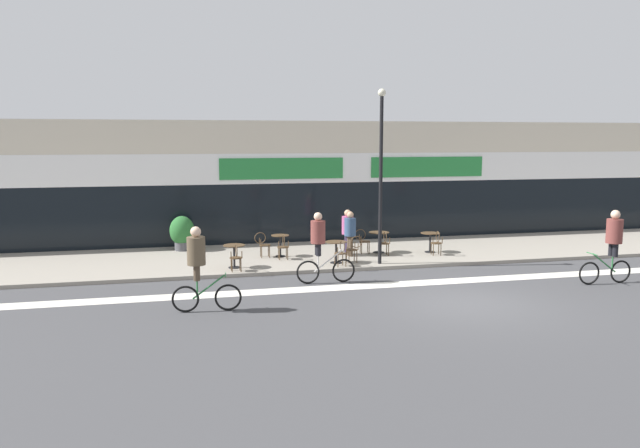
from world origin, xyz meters
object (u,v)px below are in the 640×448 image
Objects in this scene: pedestrian_far_end at (348,228)px; cafe_chair_1_near at (283,245)px; cafe_chair_3_side at (363,239)px; cafe_chair_2_side at (354,247)px; planter_pot at (182,232)px; cyclist_0 at (612,240)px; bistro_table_3 at (379,238)px; bistro_table_4 at (430,238)px; bistro_table_1 at (280,241)px; lamp_post at (381,165)px; pedestrian_near_end at (350,230)px; cafe_chair_2_near at (341,251)px; cyclist_2 at (199,262)px; cyclist_1 at (320,243)px; cafe_chair_0_near at (236,256)px; cafe_chair_3_near at (384,242)px; cafe_chair_4_near at (437,241)px; bistro_table_2 at (336,248)px; bistro_table_0 at (234,251)px; cafe_chair_1_side at (263,243)px.

cafe_chair_1_near is at bearing 0.57° from pedestrian_far_end.
cafe_chair_2_side is at bearing -110.65° from cafe_chair_3_side.
planter_pot is 14.76m from cyclist_0.
bistro_table_4 is at bearing -11.64° from bistro_table_3.
bistro_table_1 is 4.60m from lamp_post.
pedestrian_near_end reaches higher than cafe_chair_3_side.
cyclist_2 is (-4.77, -3.96, 0.64)m from cafe_chair_2_near.
cyclist_0 is 8.70m from cyclist_1.
cafe_chair_1_near is 4.34m from planter_pot.
cyclist_2 is at bearing 1.98° from cyclist_0.
bistro_table_1 is 1.06× the size of bistro_table_4.
cafe_chair_0_near is 0.69× the size of planter_pot.
cafe_chair_2_near is 2.06m from cyclist_1.
lamp_post is at bearing -33.98° from bistro_table_1.
cafe_chair_3_near reaches higher than bistro_table_4.
cafe_chair_4_near is (1.86, -0.38, 0.00)m from cafe_chair_3_near.
pedestrian_near_end is (-1.22, -0.39, 0.40)m from bistro_table_3.
bistro_table_2 is at bearing -143.51° from bistro_table_3.
planter_pot is (-3.38, 2.71, 0.17)m from cafe_chair_1_near.
cyclist_1 is at bearing 140.45° from cafe_chair_3_near.
lamp_post is at bearing -89.05° from cafe_chair_2_near.
pedestrian_near_end is at bearing 80.47° from pedestrian_far_end.
cyclist_1 is at bearing 36.83° from cyclist_2.
bistro_table_3 is at bearing 15.28° from bistro_table_0.
pedestrian_near_end is (4.26, 1.74, 0.44)m from cafe_chair_0_near.
cafe_chair_1_side is at bearing -28.58° from cafe_chair_0_near.
cafe_chair_1_near is 0.16× the size of lamp_post.
bistro_table_2 is at bearing -0.21° from bistro_table_0.
cyclist_2 reaches higher than pedestrian_near_end.
planter_pot is at bearing 19.45° from cafe_chair_0_near.
planter_pot reaches higher than bistro_table_1.
bistro_table_0 is at bearing -126.24° from cafe_chair_1_side.
lamp_post is at bearing 118.77° from cafe_chair_4_near.
bistro_table_4 is 3.14m from pedestrian_far_end.
pedestrian_far_end is (-0.00, 0.32, 0.02)m from pedestrian_near_end.
cyclist_0 is 1.37× the size of pedestrian_near_end.
bistro_table_2 is 0.63m from cafe_chair_2_side.
bistro_table_3 is at bearing 168.36° from bistro_table_4.
cyclist_0 reaches higher than pedestrian_near_end.
cafe_chair_4_near is at bearing -80.29° from cafe_chair_2_near.
cafe_chair_1_near and cafe_chair_3_near have the same top height.
cafe_chair_3_near is at bearing -89.95° from cafe_chair_1_near.
cafe_chair_2_side is 6.75m from planter_pot.
bistro_table_4 is 0.45× the size of pedestrian_far_end.
cafe_chair_3_side is (4.85, 2.13, 0.00)m from cafe_chair_0_near.
cyclist_1 is at bearing -145.88° from bistro_table_4.
cyclist_1 reaches higher than bistro_table_4.
bistro_table_3 is at bearing 69.42° from cafe_chair_4_near.
cafe_chair_1_near is 1.00× the size of cafe_chair_2_near.
lamp_post is 3.54× the size of pedestrian_far_end.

